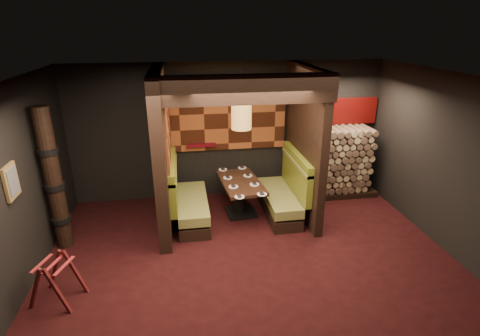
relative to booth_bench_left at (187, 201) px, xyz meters
name	(u,v)px	position (x,y,z in m)	size (l,w,h in m)	color
floor	(253,267)	(0.96, -1.65, -0.41)	(6.50, 5.50, 0.02)	black
ceiling	(256,81)	(0.96, -1.65, 2.46)	(6.50, 5.50, 0.02)	black
wall_back	(229,131)	(0.96, 1.11, 1.02)	(6.50, 0.02, 2.85)	black
wall_front	(325,329)	(0.96, -4.41, 1.02)	(6.50, 0.02, 2.85)	black
wall_left	(8,199)	(-2.30, -1.65, 1.02)	(0.02, 5.50, 2.85)	black
wall_right	(460,170)	(4.22, -1.65, 1.02)	(0.02, 5.50, 2.85)	black
partition_left	(162,151)	(-0.39, 0.00, 1.02)	(0.20, 2.20, 2.85)	black
partition_right	(304,143)	(2.26, 0.05, 1.02)	(0.15, 2.10, 2.85)	black
header_beam	(245,90)	(0.94, -0.95, 2.23)	(2.85, 0.18, 0.44)	black
tapa_back_panel	(228,113)	(0.94, 1.06, 1.42)	(2.40, 0.06, 1.55)	#A75025
tapa_side_panel	(167,125)	(-0.27, 0.17, 1.45)	(0.04, 1.85, 1.45)	#A75025
lacquer_shelf	(201,145)	(0.36, 1.00, 0.78)	(0.60, 0.12, 0.07)	#5B0A15
booth_bench_left	(187,201)	(0.00, 0.00, 0.00)	(0.68, 1.60, 1.14)	black
booth_bench_right	(284,194)	(1.89, 0.00, 0.00)	(0.68, 1.60, 1.14)	black
dining_table	(241,192)	(1.05, 0.10, 0.06)	(0.85, 1.38, 0.70)	black
place_settings	(241,181)	(1.05, 0.10, 0.31)	(0.73, 1.57, 0.03)	white
pendant_lamp	(241,117)	(1.05, 0.05, 1.58)	(0.36, 0.36, 1.10)	#AB7C37
framed_picture	(11,182)	(-2.25, -1.55, 1.22)	(0.05, 0.36, 0.46)	olive
luggage_rack	(56,278)	(-1.80, -1.97, -0.05)	(0.75, 0.63, 0.70)	#481111
totem_column	(54,181)	(-2.09, -0.55, 0.79)	(0.31, 0.31, 2.40)	black
firewood_stack	(337,162)	(3.25, 0.70, 0.35)	(1.73, 0.70, 1.50)	black
mosaic_header	(335,111)	(3.25, 1.03, 1.38)	(1.83, 0.10, 0.56)	maroon
bay_front_post	(305,139)	(2.35, 0.31, 1.02)	(0.08, 0.08, 2.85)	black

